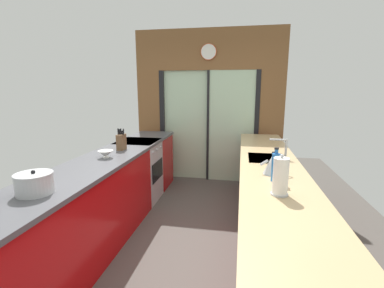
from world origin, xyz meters
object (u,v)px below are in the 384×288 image
object	(u,v)px
oven_range	(139,171)
soap_bottle	(275,167)
stock_pot	(34,183)
knife_block	(121,142)
mixing_bowl	(106,154)
paper_towel_roll	(281,177)
kettle	(273,164)

from	to	relation	value
oven_range	soap_bottle	world-z (taller)	soap_bottle
soap_bottle	stock_pot	bearing A→B (deg)	-161.24
oven_range	knife_block	world-z (taller)	knife_block
mixing_bowl	oven_range	bearing A→B (deg)	91.04
oven_range	paper_towel_roll	xyz separation A→B (m)	(1.80, -1.79, 0.60)
paper_towel_roll	kettle	bearing A→B (deg)	89.75
kettle	soap_bottle	bearing A→B (deg)	-90.62
stock_pot	soap_bottle	bearing A→B (deg)	18.76
stock_pot	kettle	size ratio (longest dim) A/B	1.05
knife_block	soap_bottle	world-z (taller)	soap_bottle
oven_range	mixing_bowl	world-z (taller)	mixing_bowl
kettle	paper_towel_roll	bearing A→B (deg)	-90.25
stock_pot	kettle	world-z (taller)	kettle
mixing_bowl	knife_block	distance (m)	0.42
stock_pot	kettle	bearing A→B (deg)	24.30
mixing_bowl	knife_block	size ratio (longest dim) A/B	0.62
oven_range	soap_bottle	xyz separation A→B (m)	(1.80, -1.49, 0.59)
oven_range	kettle	size ratio (longest dim) A/B	3.63
stock_pot	paper_towel_roll	size ratio (longest dim) A/B	0.87
oven_range	knife_block	bearing A→B (deg)	-88.24
oven_range	paper_towel_roll	world-z (taller)	paper_towel_roll
soap_bottle	paper_towel_roll	xyz separation A→B (m)	(0.00, -0.31, 0.01)
kettle	soap_bottle	xyz separation A→B (m)	(-0.00, -0.20, 0.03)
soap_bottle	paper_towel_roll	distance (m)	0.31
mixing_bowl	soap_bottle	size ratio (longest dim) A/B	0.59
knife_block	paper_towel_roll	bearing A→B (deg)	-33.89
paper_towel_roll	stock_pot	bearing A→B (deg)	-170.49
oven_range	mixing_bowl	distance (m)	1.13
kettle	soap_bottle	distance (m)	0.20
knife_block	stock_pot	distance (m)	1.49
knife_block	soap_bottle	xyz separation A→B (m)	(1.78, -0.89, 0.02)
kettle	paper_towel_roll	size ratio (longest dim) A/B	0.83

